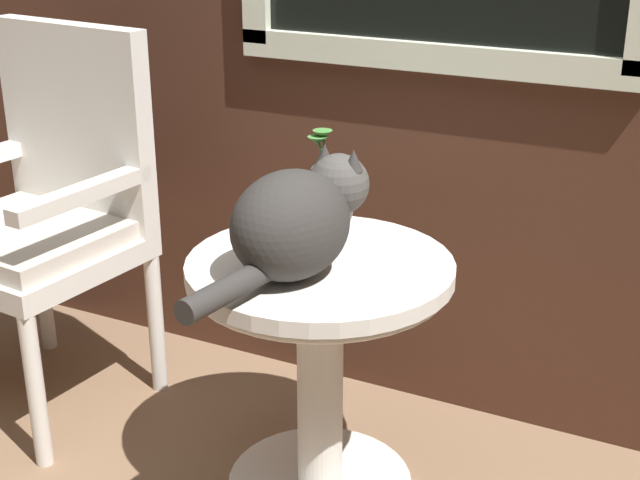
# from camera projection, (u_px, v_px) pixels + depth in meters

# --- Properties ---
(wicker_side_table) EXTENTS (0.59, 0.59, 0.60)m
(wicker_side_table) POSITION_uv_depth(u_px,v_px,m) (320.00, 336.00, 2.04)
(wicker_side_table) COLOR silver
(wicker_side_table) RESTS_ON ground_plane
(wicker_chair) EXTENTS (0.55, 0.53, 1.02)m
(wicker_chair) POSITION_uv_depth(u_px,v_px,m) (46.00, 205.00, 2.43)
(wicker_chair) COLOR silver
(wicker_chair) RESTS_ON ground_plane
(cat) EXTENTS (0.27, 0.57, 0.24)m
(cat) POSITION_uv_depth(u_px,v_px,m) (296.00, 220.00, 1.88)
(cat) COLOR #33302D
(cat) RESTS_ON wicker_side_table
(pewter_vase_with_ivy) EXTENTS (0.11, 0.11, 0.26)m
(pewter_vase_with_ivy) POSITION_uv_depth(u_px,v_px,m) (328.00, 203.00, 2.07)
(pewter_vase_with_ivy) COLOR gray
(pewter_vase_with_ivy) RESTS_ON wicker_side_table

